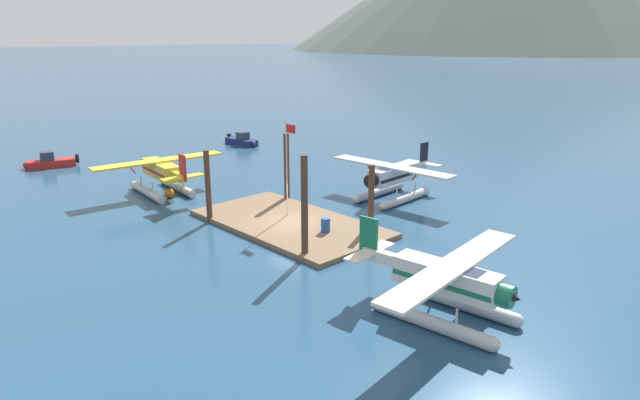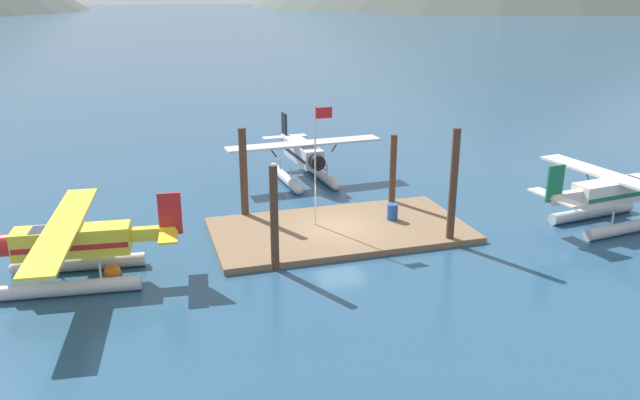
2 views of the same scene
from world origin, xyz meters
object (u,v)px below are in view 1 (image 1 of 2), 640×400
Objects in this scene: boat_red_open_sw at (50,162)px; boat_navy_open_west at (242,141)px; mooring_buoy at (169,193)px; flagpole at (288,158)px; fuel_drum at (326,225)px; seaplane_cream_stbd_aft at (446,286)px; seaplane_silver_bow_centre at (393,179)px; seaplane_yellow_port_aft at (161,174)px.

boat_navy_open_west is at bearing 80.11° from boat_red_open_sw.
boat_navy_open_west is (-13.82, 16.84, 0.12)m from mooring_buoy.
flagpole is at bearing -29.24° from boat_navy_open_west.
flagpole is at bearing 173.52° from fuel_drum.
boat_red_open_sw is (-27.67, -6.35, -3.78)m from flagpole.
seaplane_cream_stbd_aft is at bearing -23.87° from boat_navy_open_west.
seaplane_cream_stbd_aft is (15.35, -3.96, -2.69)m from flagpole.
seaplane_cream_stbd_aft is 2.14× the size of boat_navy_open_west.
boat_navy_open_west is at bearing 156.13° from seaplane_cream_stbd_aft.
boat_navy_open_west is (-25.88, 4.57, -1.09)m from seaplane_silver_bow_centre.
mooring_buoy is 0.07× the size of seaplane_cream_stbd_aft.
seaplane_silver_bow_centre is 2.14× the size of boat_navy_open_west.
boat_red_open_sw is (-17.29, -3.06, 0.12)m from mooring_buoy.
seaplane_cream_stbd_aft reaches higher than boat_navy_open_west.
boat_navy_open_west is at bearing 150.76° from flagpole.
flagpole is 0.61× the size of seaplane_yellow_port_aft.
mooring_buoy is at bearing 10.03° from boat_red_open_sw.
mooring_buoy is 0.07× the size of seaplane_silver_bow_centre.
seaplane_cream_stbd_aft is at bearing -43.41° from seaplane_silver_bow_centre.
mooring_buoy is at bearing -8.50° from seaplane_yellow_port_aft.
fuel_drum is 16.24m from seaplane_yellow_port_aft.
flagpole is at bearing -100.59° from seaplane_silver_bow_centre.
seaplane_cream_stbd_aft is at bearing -14.45° from flagpole.
boat_red_open_sw is at bearing -152.43° from seaplane_silver_bow_centre.
seaplane_silver_bow_centre is (-2.42, 9.44, 0.84)m from fuel_drum.
seaplane_cream_stbd_aft is 27.27m from seaplane_yellow_port_aft.
flagpole is at bearing 165.55° from seaplane_cream_stbd_aft.
seaplane_cream_stbd_aft is at bearing -1.88° from seaplane_yellow_port_aft.
seaplane_silver_bow_centre is at bearing -10.01° from boat_navy_open_west.
boat_navy_open_west is at bearing 126.52° from seaplane_yellow_port_aft.
seaplane_silver_bow_centre is at bearing 136.59° from seaplane_cream_stbd_aft.
mooring_buoy is 17.56m from boat_red_open_sw.
boat_red_open_sw is (-43.02, -2.39, -1.09)m from seaplane_cream_stbd_aft.
mooring_buoy is (-10.38, -3.29, -3.91)m from flagpole.
flagpole is 1.31× the size of boat_navy_open_west.
boat_red_open_sw is 20.20m from boat_navy_open_west.
flagpole is 5.43m from fuel_drum.
seaplane_cream_stbd_aft is 1.00× the size of seaplane_silver_bow_centre.
fuel_drum is 0.08× the size of seaplane_yellow_port_aft.
seaplane_silver_bow_centre reaches higher than boat_navy_open_west.
boat_red_open_sw is (-15.77, -3.29, -1.09)m from seaplane_yellow_port_aft.
fuel_drum is at bearing -26.34° from boat_navy_open_west.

